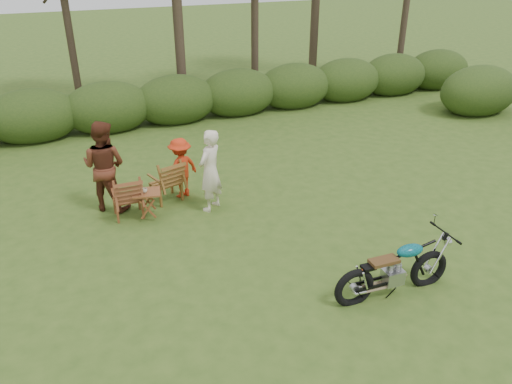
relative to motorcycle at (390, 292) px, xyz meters
name	(u,v)px	position (x,y,z in m)	size (l,w,h in m)	color
ground	(331,285)	(-0.73, 0.52, 0.00)	(80.00, 80.00, 0.00)	#35511B
motorcycle	(390,292)	(0.00, 0.00, 0.00)	(1.87, 0.71, 1.07)	#0D9BAD
lawn_chair_right	(167,200)	(-2.37, 4.44, 0.00)	(0.63, 0.63, 0.92)	brown
lawn_chair_left	(130,216)	(-3.22, 4.06, 0.00)	(0.61, 0.61, 0.89)	brown
side_table	(148,205)	(-2.88, 3.85, 0.28)	(0.55, 0.46, 0.56)	brown
cup	(144,191)	(-2.92, 3.82, 0.61)	(0.11, 0.11, 0.09)	beige
adult_a	(212,208)	(-1.63, 3.71, 0.00)	(0.61, 0.40, 1.68)	beige
adult_b	(110,207)	(-3.52, 4.57, 0.00)	(0.89, 0.70, 1.84)	#5A2919
child	(183,196)	(-2.01, 4.49, 0.00)	(0.84, 0.48, 1.30)	red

